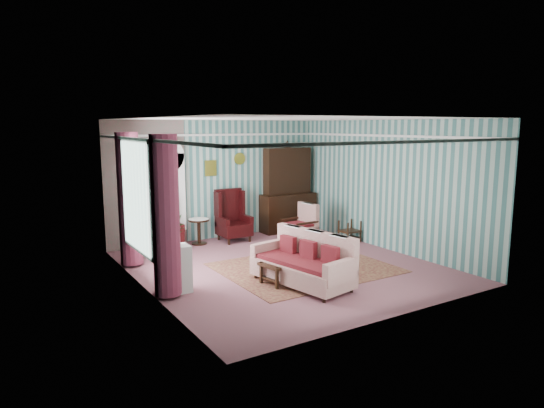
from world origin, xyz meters
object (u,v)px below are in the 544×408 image
floral_armchair (299,223)px  wingback_right (234,216)px  coffee_table (286,271)px  wingback_left (164,223)px  dresser_hutch (288,187)px  nest_table (350,231)px  bookcase (168,198)px  round_side_table (199,232)px  plant_stand (173,270)px  seated_woman (164,225)px  sofa (302,258)px

floral_armchair → wingback_right: bearing=49.0°
coffee_table → wingback_left: bearing=109.0°
dresser_hutch → nest_table: size_ratio=4.37×
bookcase → round_side_table: (0.65, -0.24, -0.82)m
dresser_hutch → plant_stand: 5.31m
seated_woman → plant_stand: 2.87m
bookcase → wingback_right: (1.50, -0.39, -0.50)m
wingback_right → sofa: (-0.50, -3.56, -0.13)m
dresser_hutch → plant_stand: (-4.30, -3.02, -0.78)m
wingback_left → nest_table: size_ratio=2.31×
sofa → coffee_table: (-0.13, 0.31, -0.30)m
coffee_table → wingback_right: bearing=79.1°
round_side_table → sofa: sofa is taller
round_side_table → floral_armchair: 2.38m
wingback_right → sofa: wingback_right is taller
dresser_hutch → wingback_left: bearing=-175.6°
dresser_hutch → nest_table: dresser_hutch is taller
floral_armchair → coffee_table: 2.99m
wingback_right → seated_woman: wingback_right is taller
round_side_table → nest_table: round_side_table is taller
nest_table → plant_stand: size_ratio=0.68×
dresser_hutch → seated_woman: 3.56m
bookcase → nest_table: bearing=-26.9°
seated_woman → round_side_table: (0.90, 0.15, -0.29)m
round_side_table → seated_woman: bearing=-170.5°
bookcase → plant_stand: bookcase is taller
wingback_left → floral_armchair: bearing=-17.6°
round_side_table → wingback_left: bearing=-170.5°
wingback_left → wingback_right: bearing=0.0°
round_side_table → nest_table: 3.60m
wingback_right → seated_woman: size_ratio=1.06×
nest_table → wingback_left: bearing=159.2°
dresser_hutch → floral_armchair: 1.49m
wingback_left → wingback_right: 1.75m
wingback_left → coffee_table: (1.12, -3.26, -0.43)m
round_side_table → plant_stand: plant_stand is taller
floral_armchair → nest_table: bearing=-123.1°
wingback_left → nest_table: wingback_left is taller
wingback_right → floral_armchair: bearing=-37.2°
bookcase → plant_stand: (-1.05, -3.14, -0.72)m
wingback_left → wingback_right: size_ratio=1.00×
wingback_right → coffee_table: wingback_right is taller
seated_woman → wingback_left: bearing=0.0°
nest_table → wingback_right: bearing=146.3°
bookcase → plant_stand: 3.39m
round_side_table → coffee_table: 3.41m
round_side_table → sofa: 3.73m
wingback_right → plant_stand: size_ratio=1.56×
wingback_left → floral_armchair: size_ratio=1.29×
bookcase → seated_woman: bookcase is taller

